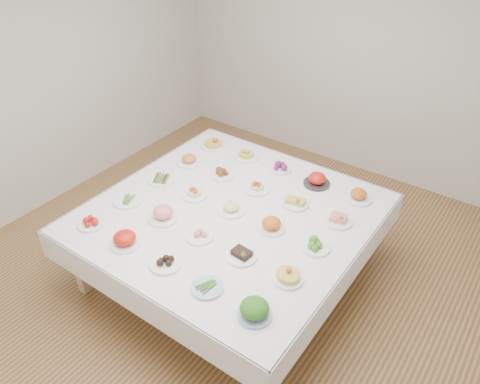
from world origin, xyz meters
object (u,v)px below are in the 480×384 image
Objects in this scene: display_table at (230,217)px; dish_24 at (358,194)px; dish_0 at (91,222)px; dish_12 at (231,207)px.

dish_24 reaches higher than display_table.
display_table is at bearing -135.38° from dish_24.
dish_24 is at bearing 44.66° from dish_0.
dish_12 reaches higher than dish_0.
dish_12 is at bearing 44.68° from dish_0.
dish_24 is (1.70, 1.68, 0.02)m from dish_0.
dish_12 is 1.18m from dish_24.
dish_0 is at bearing -135.32° from dish_12.
dish_0 reaches higher than display_table.
dish_24 reaches higher than dish_12.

